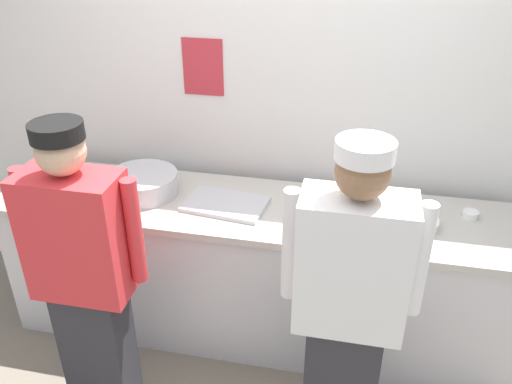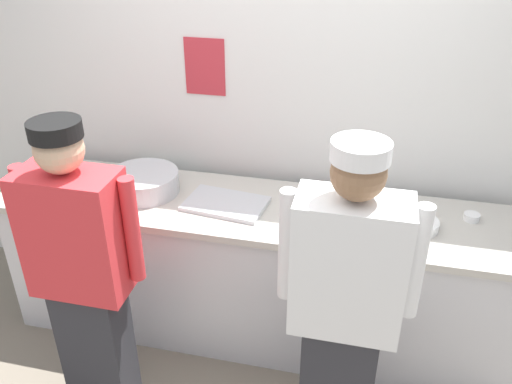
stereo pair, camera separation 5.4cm
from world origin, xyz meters
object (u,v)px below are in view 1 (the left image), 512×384
sheet_tray (226,204)px  ramekin_red_sauce (338,204)px  plate_stack_front (417,222)px  ramekin_yellow_sauce (471,214)px  squeeze_bottle_primary (53,189)px  deli_cup (310,204)px  chef_near_left (85,274)px  chefs_knife (76,183)px  chef_center (348,305)px  mixing_bowl_steel (143,183)px

sheet_tray → ramekin_red_sauce: bearing=10.2°
plate_stack_front → ramekin_red_sauce: bearing=165.7°
ramekin_yellow_sauce → ramekin_red_sauce: bearing=-176.5°
squeeze_bottle_primary → deli_cup: 1.39m
sheet_tray → deli_cup: (0.46, 0.04, 0.03)m
squeeze_bottle_primary → deli_cup: bearing=9.0°
chef_near_left → chefs_knife: (-0.44, 0.73, 0.04)m
chef_near_left → chef_center: bearing=0.9°
chef_center → squeeze_bottle_primary: 1.69m
squeeze_bottle_primary → chefs_knife: squeeze_bottle_primary is taller
deli_cup → sheet_tray: bearing=-174.4°
ramekin_yellow_sauce → squeeze_bottle_primary: bearing=-171.7°
chef_near_left → plate_stack_front: bearing=24.1°
ramekin_red_sauce → ramekin_yellow_sauce: bearing=3.5°
plate_stack_front → chefs_knife: 1.94m
chef_near_left → ramekin_red_sauce: (1.09, 0.78, 0.06)m
chef_center → chef_near_left: bearing=-179.1°
chef_near_left → sheet_tray: chef_near_left is taller
deli_cup → squeeze_bottle_primary: bearing=-171.0°
plate_stack_front → deli_cup: (-0.55, 0.04, 0.02)m
chef_center → deli_cup: 0.74m
chef_near_left → ramekin_red_sauce: 1.34m
chef_near_left → squeeze_bottle_primary: chef_near_left is taller
sheet_tray → ramekin_red_sauce: ramekin_red_sauce is taller
mixing_bowl_steel → sheet_tray: 0.50m
plate_stack_front → squeeze_bottle_primary: (-1.93, -0.18, 0.07)m
mixing_bowl_steel → squeeze_bottle_primary: bearing=-152.3°
mixing_bowl_steel → deli_cup: 0.95m
chefs_knife → squeeze_bottle_primary: bearing=-87.2°
chef_center → ramekin_red_sauce: bearing=97.7°
sheet_tray → squeeze_bottle_primary: 0.94m
squeeze_bottle_primary → deli_cup: size_ratio=2.22×
sheet_tray → ramekin_yellow_sauce: 1.30m
mixing_bowl_steel → chefs_knife: size_ratio=1.45×
deli_cup → mixing_bowl_steel: bearing=179.7°
plate_stack_front → chefs_knife: bearing=178.2°
deli_cup → chefs_knife: 1.39m
sheet_tray → squeeze_bottle_primary: size_ratio=2.18×
sheet_tray → ramekin_yellow_sauce: bearing=6.6°
plate_stack_front → ramekin_red_sauce: size_ratio=2.28×
chef_near_left → plate_stack_front: (1.50, 0.67, 0.06)m
chefs_knife → sheet_tray: bearing=-4.0°
chef_near_left → chef_center: 1.20m
mixing_bowl_steel → chefs_knife: bearing=177.8°
plate_stack_front → sheet_tray: bearing=-179.8°
plate_stack_front → ramekin_red_sauce: (-0.41, 0.10, -0.00)m
chef_center → mixing_bowl_steel: bearing=149.8°
chef_center → plate_stack_front: 0.72m
chef_near_left → chefs_knife: 0.85m
ramekin_red_sauce → chef_center: bearing=-82.3°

